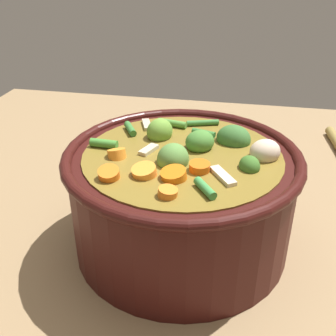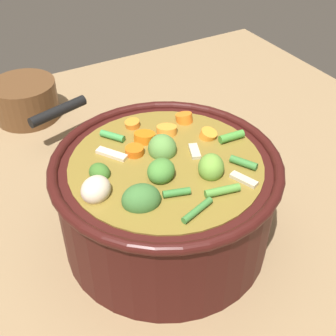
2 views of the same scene
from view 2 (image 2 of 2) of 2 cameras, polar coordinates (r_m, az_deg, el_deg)
The scene contains 3 objects.
ground_plane at distance 0.63m, azimuth -0.24°, elevation -8.64°, with size 1.10×1.10×0.00m, color #8C704C.
cooking_pot at distance 0.58m, azimuth -0.27°, elevation -3.91°, with size 0.29×0.29×0.15m.
small_saucepan at distance 0.89m, azimuth -17.45°, elevation 8.15°, with size 0.19×0.14×0.07m.
Camera 2 is at (-0.37, 0.21, 0.47)m, focal length 48.27 mm.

